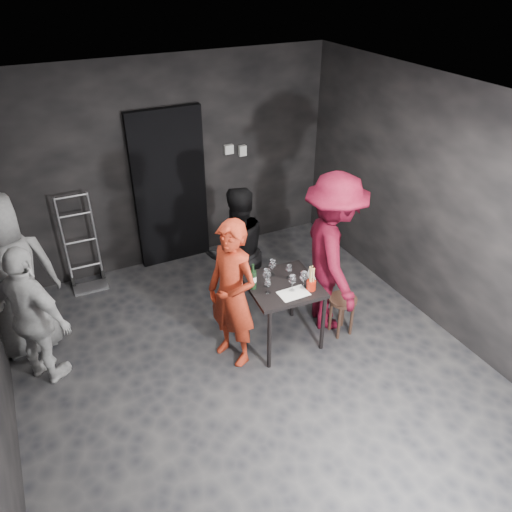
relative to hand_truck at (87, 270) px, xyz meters
name	(u,v)px	position (x,y,z in m)	size (l,w,h in m)	color
floor	(252,369)	(1.23, -2.30, -0.23)	(4.50, 5.00, 0.02)	black
ceiling	(251,107)	(1.23, -2.30, 2.47)	(4.50, 5.00, 0.02)	silver
wall_back	(166,166)	(1.23, 0.20, 1.12)	(4.50, 0.04, 2.70)	black
wall_front	(464,490)	(1.23, -4.80, 1.12)	(4.50, 0.04, 2.70)	black
wall_right	(441,209)	(3.48, -2.30, 1.12)	(0.04, 5.00, 2.70)	black
doorway	(170,189)	(1.23, 0.14, 0.82)	(0.95, 0.10, 2.10)	black
wallbox_upper	(229,149)	(2.08, 0.15, 1.22)	(0.12, 0.06, 0.12)	#B7B7B2
wallbox_lower	(242,151)	(2.28, 0.15, 1.17)	(0.10, 0.06, 0.14)	#B7B7B2
hand_truck	(87,270)	(0.00, 0.00, 0.00)	(0.42, 0.35, 1.26)	#B2B2B7
tasting_table	(283,292)	(1.72, -2.03, 0.43)	(0.72, 0.72, 0.75)	black
stool	(342,306)	(2.38, -2.21, 0.14)	(0.31, 0.31, 0.47)	black
server_red	(232,290)	(1.14, -2.03, 0.63)	(0.63, 0.41, 1.72)	#A72B15
woman_black	(237,249)	(1.55, -1.25, 0.58)	(0.78, 0.43, 1.60)	black
man_maroon	(334,237)	(2.35, -1.97, 0.89)	(1.45, 0.67, 2.24)	#520919
bystander_cream	(34,317)	(-0.66, -1.47, 0.53)	(0.89, 0.42, 1.51)	silver
bystander_grey	(8,262)	(-0.77, -0.92, 0.86)	(1.06, 0.58, 2.18)	slate
tasting_mat	(293,293)	(1.73, -2.22, 0.53)	(0.30, 0.20, 0.00)	white
wine_glass_a	(268,285)	(1.51, -2.09, 0.61)	(0.07, 0.07, 0.18)	white
wine_glass_b	(267,277)	(1.55, -1.98, 0.64)	(0.08, 0.08, 0.22)	white
wine_glass_c	(272,267)	(1.70, -1.83, 0.63)	(0.08, 0.08, 0.20)	white
wine_glass_d	(292,282)	(1.75, -2.17, 0.62)	(0.08, 0.08, 0.20)	white
wine_glass_e	(303,279)	(1.87, -2.18, 0.63)	(0.08, 0.08, 0.21)	white
wine_glass_f	(289,271)	(1.83, -1.96, 0.61)	(0.07, 0.07, 0.18)	white
wine_bottle	(253,279)	(1.41, -1.95, 0.63)	(0.07, 0.07, 0.29)	black
breadstick_cup	(312,279)	(1.93, -2.24, 0.66)	(0.09, 0.09, 0.29)	#9C1A0A
reserved_card	(310,275)	(2.03, -2.06, 0.57)	(0.07, 0.11, 0.09)	white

